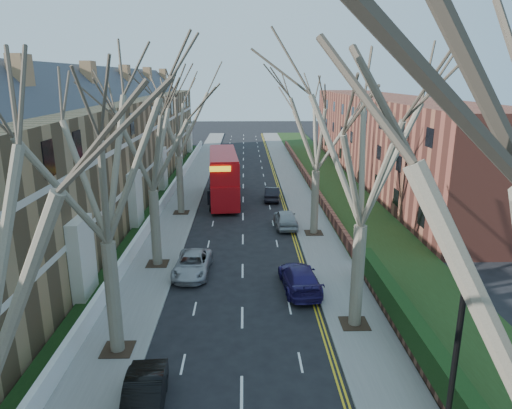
{
  "coord_description": "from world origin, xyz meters",
  "views": [
    {
      "loc": [
        0.18,
        -12.51,
        12.2
      ],
      "look_at": [
        0.99,
        19.2,
        3.32
      ],
      "focal_mm": 32.0,
      "sensor_mm": 36.0,
      "label": 1
    }
  ],
  "objects": [
    {
      "name": "grass_verge_right",
      "position": [
        10.5,
        39.0,
        0.15
      ],
      "size": [
        6.0,
        102.0,
        0.06
      ],
      "color": "#1F3312",
      "rests_on": "ground"
    },
    {
      "name": "pavement_left",
      "position": [
        -6.0,
        39.0,
        0.06
      ],
      "size": [
        3.0,
        102.0,
        0.12
      ],
      "primitive_type": "cube",
      "color": "slate",
      "rests_on": "ground"
    },
    {
      "name": "car_right_near",
      "position": [
        3.4,
        12.22,
        0.73
      ],
      "size": [
        2.41,
        5.17,
        1.46
      ],
      "primitive_type": "imported",
      "rotation": [
        0.0,
        0.0,
        3.22
      ],
      "color": "#221856",
      "rests_on": "ground"
    },
    {
      "name": "tree_left_far",
      "position": [
        -5.7,
        16.0,
        9.24
      ],
      "size": [
        10.15,
        10.15,
        14.22
      ],
      "color": "#6E624F",
      "rests_on": "ground"
    },
    {
      "name": "tree_right_far",
      "position": [
        5.7,
        22.0,
        9.24
      ],
      "size": [
        10.15,
        10.15,
        14.22
      ],
      "color": "#6E624F",
      "rests_on": "ground"
    },
    {
      "name": "tree_left_mid",
      "position": [
        -5.7,
        6.0,
        9.56
      ],
      "size": [
        10.5,
        10.5,
        14.71
      ],
      "color": "#6E624F",
      "rests_on": "ground"
    },
    {
      "name": "pavement_right",
      "position": [
        6.0,
        39.0,
        0.06
      ],
      "size": [
        3.0,
        102.0,
        0.12
      ],
      "primitive_type": "cube",
      "color": "slate",
      "rests_on": "ground"
    },
    {
      "name": "car_left_mid",
      "position": [
        -3.63,
        1.96,
        0.68
      ],
      "size": [
        1.74,
        4.24,
        1.37
      ],
      "primitive_type": "imported",
      "rotation": [
        0.0,
        0.0,
        0.07
      ],
      "color": "black",
      "rests_on": "ground"
    },
    {
      "name": "double_decker_bus",
      "position": [
        -1.96,
        32.66,
        2.4
      ],
      "size": [
        3.55,
        11.84,
        4.86
      ],
      "rotation": [
        0.0,
        0.0,
        3.21
      ],
      "color": "#AC0C11",
      "rests_on": "ground"
    },
    {
      "name": "tree_left_dist",
      "position": [
        -5.7,
        28.0,
        9.56
      ],
      "size": [
        10.5,
        10.5,
        14.71
      ],
      "color": "#6E624F",
      "rests_on": "ground"
    },
    {
      "name": "lamp_post",
      "position": [
        5.0,
        -3.5,
        4.57
      ],
      "size": [
        0.18,
        0.5,
        8.11
      ],
      "color": "black",
      "rests_on": "ground"
    },
    {
      "name": "tree_right_mid",
      "position": [
        5.7,
        8.0,
        9.56
      ],
      "size": [
        10.5,
        10.5,
        14.71
      ],
      "color": "#6E624F",
      "rests_on": "ground"
    },
    {
      "name": "car_left_far",
      "position": [
        -3.2,
        14.62,
        0.65
      ],
      "size": [
        2.37,
        4.78,
        1.3
      ],
      "primitive_type": "imported",
      "rotation": [
        0.0,
        0.0,
        -0.04
      ],
      "color": "#9B9CA1",
      "rests_on": "ground"
    },
    {
      "name": "front_wall_left",
      "position": [
        -7.65,
        31.0,
        0.62
      ],
      "size": [
        0.3,
        78.0,
        1.0
      ],
      "color": "white",
      "rests_on": "ground"
    },
    {
      "name": "wall_hedge_right",
      "position": [
        7.7,
        2.0,
        1.12
      ],
      "size": [
        0.7,
        24.0,
        1.8
      ],
      "color": "brown",
      "rests_on": "ground"
    },
    {
      "name": "flats_right",
      "position": [
        17.46,
        43.0,
        4.98
      ],
      "size": [
        13.97,
        54.0,
        10.0
      ],
      "color": "brown",
      "rests_on": "ground"
    },
    {
      "name": "car_right_mid",
      "position": [
        3.59,
        23.94,
        0.76
      ],
      "size": [
        1.94,
        4.49,
        1.51
      ],
      "primitive_type": "imported",
      "rotation": [
        0.0,
        0.0,
        3.18
      ],
      "color": "#969B9F",
      "rests_on": "ground"
    },
    {
      "name": "car_right_far",
      "position": [
        3.01,
        32.74,
        0.68
      ],
      "size": [
        1.86,
        4.28,
        1.37
      ],
      "primitive_type": "imported",
      "rotation": [
        0.0,
        0.0,
        3.04
      ],
      "color": "black",
      "rests_on": "ground"
    },
    {
      "name": "terrace_left",
      "position": [
        -13.65,
        31.0,
        5.53
      ],
      "size": [
        9.7,
        78.0,
        13.6
      ],
      "color": "olive",
      "rests_on": "ground"
    }
  ]
}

